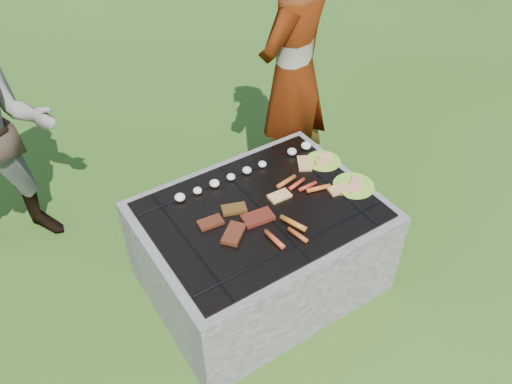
% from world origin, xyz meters
% --- Properties ---
extents(lawn, '(60.00, 60.00, 0.00)m').
position_xyz_m(lawn, '(0.00, 0.00, 0.00)').
color(lawn, '#234711').
rests_on(lawn, ground).
extents(fire_pit, '(1.30, 1.00, 0.62)m').
position_xyz_m(fire_pit, '(0.00, 0.00, 0.28)').
color(fire_pit, gray).
rests_on(fire_pit, ground).
extents(mushrooms, '(0.95, 0.06, 0.04)m').
position_xyz_m(mushrooms, '(0.10, 0.31, 0.63)').
color(mushrooms, white).
rests_on(mushrooms, fire_pit).
extents(pork_slabs, '(0.39, 0.30, 0.02)m').
position_xyz_m(pork_slabs, '(-0.16, -0.02, 0.62)').
color(pork_slabs, maroon).
rests_on(pork_slabs, fire_pit).
extents(sausages, '(0.53, 0.47, 0.03)m').
position_xyz_m(sausages, '(0.16, -0.10, 0.63)').
color(sausages, '#C96B21').
rests_on(sausages, fire_pit).
extents(bread_on_grate, '(0.45, 0.42, 0.02)m').
position_xyz_m(bread_on_grate, '(0.35, 0.04, 0.62)').
color(bread_on_grate, '#EDB279').
rests_on(bread_on_grate, fire_pit).
extents(plate_far, '(0.25, 0.25, 0.03)m').
position_xyz_m(plate_far, '(0.56, 0.15, 0.61)').
color(plate_far, yellow).
rests_on(plate_far, fire_pit).
extents(plate_near, '(0.28, 0.28, 0.03)m').
position_xyz_m(plate_near, '(0.56, -0.13, 0.61)').
color(plate_near, '#BEDA34').
rests_on(plate_near, fire_pit).
extents(cook, '(0.78, 0.65, 1.81)m').
position_xyz_m(cook, '(0.72, 0.70, 0.91)').
color(cook, gray).
rests_on(cook, ground).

